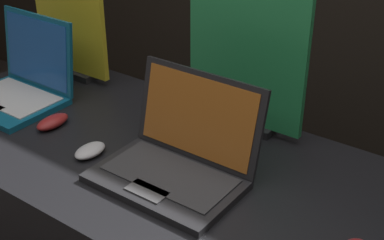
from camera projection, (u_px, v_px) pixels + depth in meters
laptop_front at (21, 82)px, 1.80m from camera, size 0.33×0.29×0.27m
mouse_front at (53, 122)px, 1.66m from camera, size 0.06×0.12×0.03m
promo_stand_front at (69, 10)px, 1.89m from camera, size 0.33×0.07×0.52m
laptop_middle at (179, 155)px, 1.40m from camera, size 0.39×0.31×0.26m
mouse_middle at (90, 151)px, 1.51m from camera, size 0.06×0.10×0.03m
promo_stand_middle at (246, 58)px, 1.56m from camera, size 0.39×0.07×0.48m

